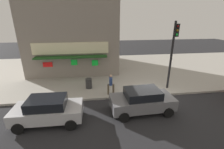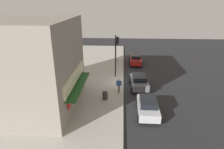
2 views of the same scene
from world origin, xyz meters
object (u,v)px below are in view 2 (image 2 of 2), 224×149
Objects in this scene: fire_hydrant at (117,60)px; trash_can at (105,96)px; traffic_light at (116,51)px; parked_car_silver at (148,106)px; parked_car_red at (136,59)px; parked_car_grey at (139,81)px; pedestrian at (119,85)px.

fire_hydrant is 13.18m from trash_can.
parked_car_silver is (-9.17, -3.25, -2.89)m from traffic_light.
parked_car_red is at bearing -93.59° from fire_hydrant.
parked_car_grey is at bearing -47.00° from trash_can.
traffic_light is at bearing 5.40° from pedestrian.
fire_hydrant is (6.34, 0.01, -3.15)m from traffic_light.
pedestrian is 0.41× the size of parked_car_silver.
parked_car_red is 1.14× the size of parked_car_silver.
parked_car_silver is at bearing -179.12° from parked_car_red.
traffic_light is 1.21× the size of parked_car_red.
pedestrian reaches higher than trash_can.
trash_can is at bearing 60.54° from parked_car_silver.
parked_car_grey is (-3.27, -2.87, -2.89)m from traffic_light.
traffic_light is 5.71m from pedestrian.
pedestrian is 4.96m from parked_car_silver.
traffic_light reaches higher than parked_car_grey.
parked_car_grey is (1.79, -2.39, -0.27)m from pedestrian.
fire_hydrant is 3.04m from parked_car_red.
fire_hydrant is 0.49× the size of pedestrian.
parked_car_red is at bearing -12.74° from pedestrian.
trash_can is 2.30m from pedestrian.
parked_car_grey is (-9.41, 0.14, -0.01)m from parked_car_red.
fire_hydrant is 10.03m from parked_car_grey.
fire_hydrant is at bearing -4.00° from trash_can.
traffic_light is 7.55m from trash_can.
parked_car_grey reaches higher than parked_car_silver.
traffic_light is 5.22m from parked_car_grey.
parked_car_grey is at bearing -138.70° from traffic_light.
traffic_light is 7.43m from parked_car_red.
parked_car_red is (6.15, -3.01, -2.88)m from traffic_light.
pedestrian is at bearing -174.60° from traffic_light.
traffic_light is at bearing -179.90° from fire_hydrant.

